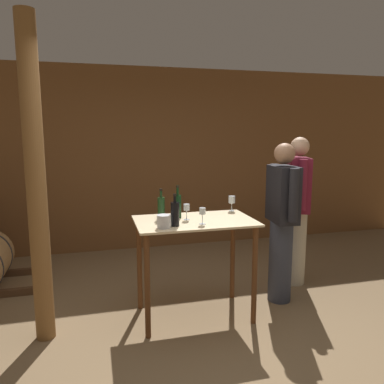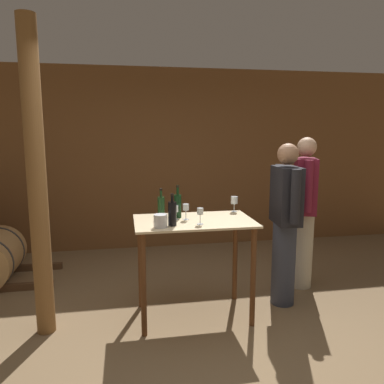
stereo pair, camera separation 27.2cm
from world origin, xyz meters
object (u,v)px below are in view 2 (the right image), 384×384
Objects in this scene: wooden_post at (37,183)px; wine_glass_near_left at (175,209)px; wine_bottle_far_left at (161,207)px; person_visitor_with_scarf at (304,209)px; wine_glass_near_right at (200,212)px; ice_bucket at (161,221)px; wine_bottle_left at (172,213)px; wine_glass_far_side at (234,201)px; wine_glass_near_center at (186,208)px; person_host at (285,221)px; wine_bottle_center at (178,205)px.

wooden_post reaches higher than wine_glass_near_left.
person_visitor_with_scarf reaches higher than wine_bottle_far_left.
ice_bucket is (-0.36, -0.04, -0.05)m from wine_glass_near_right.
wine_bottle_left is 1.81× the size of wine_glass_far_side.
wine_bottle_far_left is 2.41× the size of ice_bucket.
wine_glass_near_center and wine_glass_near_right have the same top height.
ice_bucket is 0.07× the size of person_host.
wooden_post is 1.17m from wine_bottle_left.
wine_bottle_far_left is at bearing -168.54° from person_visitor_with_scarf.
wooden_post is 9.41× the size of wine_bottle_far_left.
person_host reaches higher than wine_glass_near_center.
wine_glass_near_right is 0.99m from person_host.
person_host is at bearing 16.14° from wine_glass_near_right.
person_host is (1.09, -0.04, -0.20)m from wine_bottle_center.
wine_bottle_far_left reaches higher than ice_bucket.
person_host is at bearing -136.25° from person_visitor_with_scarf.
wine_glass_far_side is (0.45, 0.46, 0.01)m from wine_glass_near_right.
wine_glass_near_right is at bearing 6.52° from ice_bucket.
wine_glass_near_right is (0.16, -0.31, -0.01)m from wine_bottle_center.
wine_bottle_far_left is 0.17× the size of person_visitor_with_scarf.
wine_glass_near_left is at bearing 168.58° from wine_glass_near_center.
wine_bottle_far_left is 2.10× the size of wine_glass_near_left.
wine_glass_near_left is (1.19, 0.10, -0.30)m from wooden_post.
wine_glass_near_right is at bearing -48.53° from wine_glass_near_left.
wine_bottle_center is 0.34m from wine_glass_near_right.
ice_bucket is (-0.81, -0.50, -0.06)m from wine_glass_far_side.
wine_glass_near_left is 0.91× the size of wine_glass_near_center.
wine_glass_far_side is at bearing 31.70° from ice_bucket.
wine_bottle_left is at bearing 20.59° from ice_bucket.
ice_bucket is at bearing -9.06° from wooden_post.
wine_glass_near_left is (-0.04, -0.09, -0.02)m from wine_bottle_center.
person_visitor_with_scarf is (1.64, 0.33, -0.16)m from wine_bottle_far_left.
person_host is 0.97× the size of person_visitor_with_scarf.
person_visitor_with_scarf is at bearing 17.31° from wine_glass_near_center.
wine_bottle_far_left reaches higher than wine_glass_far_side.
person_host reaches higher than ice_bucket.
wine_glass_near_center is (1.29, 0.08, -0.28)m from wooden_post.
person_visitor_with_scarf is at bearing 15.57° from wine_glass_near_left.
person_visitor_with_scarf is (0.39, 0.37, 0.03)m from person_host.
wine_glass_far_side is (1.83, 0.34, -0.28)m from wooden_post.
wine_glass_far_side is at bearing 45.46° from wine_glass_near_right.
wine_bottle_center is at bearing 60.06° from ice_bucket.
wine_glass_near_right is at bearing -154.11° from person_visitor_with_scarf.
wine_glass_near_center is 0.61m from wine_glass_far_side.
ice_bucket is at bearing -122.26° from wine_glass_near_left.
person_visitor_with_scarf reaches higher than wine_glass_near_right.
person_host is at bearing 12.88° from wine_bottle_left.
wine_bottle_far_left is 0.16m from wine_bottle_center.
person_host reaches higher than wine_glass_far_side.
wine_bottle_far_left and wine_bottle_left have the same top height.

